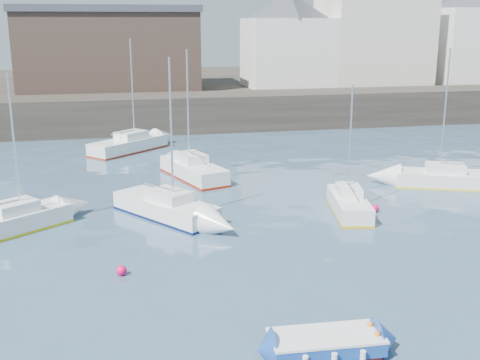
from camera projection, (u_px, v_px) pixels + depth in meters
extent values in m
plane|color=#2D4760|center=(321.00, 325.00, 18.48)|extent=(220.00, 220.00, 0.00)
cube|color=#28231E|center=(184.00, 112.00, 51.19)|extent=(90.00, 5.00, 3.00)
cube|color=#28231E|center=(165.00, 90.00, 68.24)|extent=(90.00, 32.00, 2.80)
cube|color=beige|center=(373.00, 39.00, 60.34)|extent=(10.00, 8.00, 9.00)
cube|color=white|center=(473.00, 46.00, 62.26)|extent=(9.00, 7.00, 7.50)
cube|color=white|center=(288.00, 53.00, 58.38)|extent=(8.00, 7.00, 6.50)
pyramid|color=#3A3D44|center=(289.00, 5.00, 57.23)|extent=(11.14, 11.14, 2.45)
cube|color=#3D2D26|center=(109.00, 51.00, 56.32)|extent=(16.00, 10.00, 7.00)
cube|color=#3A3D44|center=(107.00, 9.00, 55.35)|extent=(16.40, 10.40, 0.60)
cube|color=maroon|center=(325.00, 352.00, 16.84)|extent=(2.92, 1.30, 0.14)
cube|color=#19449A|center=(326.00, 343.00, 16.77)|extent=(3.17, 1.47, 0.39)
cube|color=white|center=(326.00, 336.00, 16.71)|extent=(3.24, 1.50, 0.07)
cube|color=white|center=(326.00, 341.00, 16.76)|extent=(2.53, 1.05, 0.36)
cube|color=tan|center=(326.00, 338.00, 16.73)|extent=(0.26, 0.94, 0.05)
cylinder|color=white|center=(291.00, 333.00, 17.38)|extent=(0.16, 0.16, 0.31)
cylinder|color=white|center=(318.00, 331.00, 17.51)|extent=(0.16, 0.16, 0.31)
cylinder|color=white|center=(334.00, 359.00, 16.05)|extent=(0.16, 0.16, 0.31)
cylinder|color=white|center=(344.00, 328.00, 17.64)|extent=(0.16, 0.16, 0.31)
cylinder|color=white|center=(363.00, 356.00, 16.17)|extent=(0.16, 0.16, 0.31)
cube|color=white|center=(11.00, 223.00, 26.48)|extent=(5.23, 4.55, 0.87)
cube|color=yellow|center=(11.00, 231.00, 26.58)|extent=(5.29, 4.59, 0.12)
cube|color=white|center=(15.00, 207.00, 26.50)|extent=(2.24, 2.13, 0.48)
cylinder|color=silver|center=(14.00, 144.00, 25.98)|extent=(0.10, 0.10, 6.08)
cube|color=white|center=(166.00, 208.00, 28.59)|extent=(4.83, 5.79, 0.87)
cube|color=#081640|center=(166.00, 215.00, 28.68)|extent=(4.88, 5.85, 0.12)
cube|color=white|center=(169.00, 196.00, 28.22)|extent=(2.30, 2.45, 0.48)
cylinder|color=silver|center=(171.00, 132.00, 27.24)|extent=(0.10, 0.10, 6.64)
cube|color=white|center=(349.00, 205.00, 29.17)|extent=(2.36, 4.83, 0.83)
cube|color=gold|center=(349.00, 212.00, 29.27)|extent=(2.38, 4.87, 0.11)
cube|color=white|center=(349.00, 190.00, 29.23)|extent=(1.41, 1.80, 0.46)
cylinder|color=silver|center=(350.00, 140.00, 28.83)|extent=(0.09, 0.09, 5.32)
cube|color=white|center=(450.00, 179.00, 33.86)|extent=(6.22, 3.96, 0.82)
cube|color=yellow|center=(449.00, 185.00, 33.95)|extent=(6.28, 4.00, 0.11)
cube|color=white|center=(445.00, 168.00, 33.74)|extent=(2.46, 2.09, 0.46)
cylinder|color=silver|center=(445.00, 112.00, 32.97)|extent=(0.09, 0.09, 6.82)
cube|color=white|center=(193.00, 171.00, 35.60)|extent=(3.55, 5.99, 0.93)
cube|color=#951C06|center=(194.00, 177.00, 35.70)|extent=(3.59, 6.05, 0.12)
cube|color=white|center=(191.00, 158.00, 35.65)|extent=(1.94, 2.33, 0.52)
cylinder|color=silver|center=(188.00, 106.00, 35.11)|extent=(0.10, 0.10, 6.56)
cube|color=white|center=(129.00, 145.00, 42.88)|extent=(5.82, 5.49, 0.91)
cube|color=#9B2C12|center=(129.00, 151.00, 42.99)|extent=(5.88, 5.54, 0.12)
cube|color=white|center=(131.00, 135.00, 42.94)|extent=(2.55, 2.50, 0.51)
cylinder|color=silver|center=(132.00, 89.00, 42.35)|extent=(0.10, 0.10, 6.98)
sphere|color=#FD0855|center=(122.00, 275.00, 22.10)|extent=(0.39, 0.39, 0.39)
sphere|color=#FD0855|center=(375.00, 212.00, 29.39)|extent=(0.40, 0.40, 0.40)
sphere|color=#FD0855|center=(214.00, 180.00, 35.41)|extent=(0.43, 0.43, 0.43)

